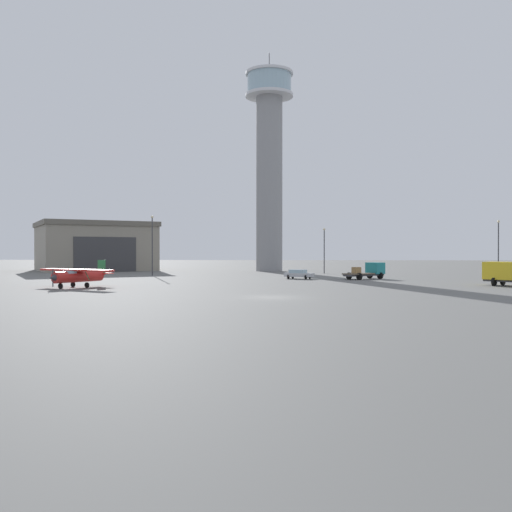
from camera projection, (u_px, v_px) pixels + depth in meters
name	position (u px, v px, depth m)	size (l,w,h in m)	color
ground_plane	(272.00, 297.00, 47.32)	(400.00, 400.00, 0.00)	#60605E
control_tower	(269.00, 156.00, 109.84)	(9.78, 9.78, 44.79)	gray
hangar	(95.00, 246.00, 114.58)	(30.39, 29.79, 10.22)	gray
airplane_red	(79.00, 275.00, 60.01)	(9.86, 7.88, 3.04)	red
truck_flatbed_teal	(369.00, 271.00, 78.51)	(6.63, 6.07, 2.41)	#38383D
car_silver	(299.00, 274.00, 78.87)	(4.52, 3.27, 1.37)	#B7BABF
light_post_west	(498.00, 243.00, 89.23)	(0.44, 0.44, 9.28)	#38383D
light_post_east	(152.00, 240.00, 89.43)	(0.44, 0.44, 10.06)	#38383D
light_post_north	(324.00, 246.00, 98.60)	(0.44, 0.44, 8.37)	#38383D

